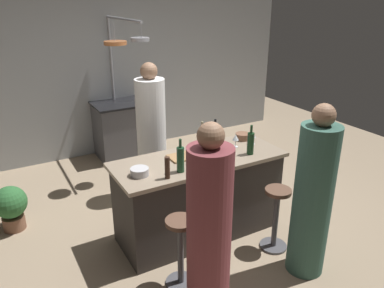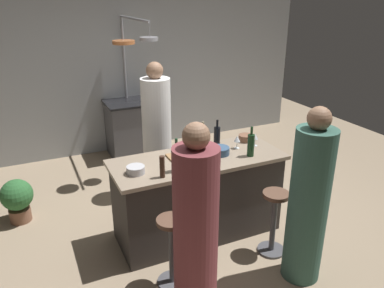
% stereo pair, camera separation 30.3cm
% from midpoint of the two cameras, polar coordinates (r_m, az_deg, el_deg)
% --- Properties ---
extents(ground_plane, '(9.00, 9.00, 0.00)m').
position_cam_midpoint_polar(ground_plane, '(4.33, 2.91, -13.10)').
color(ground_plane, gray).
extents(back_wall, '(6.40, 0.16, 2.60)m').
position_cam_midpoint_polar(back_wall, '(6.33, -9.09, 10.79)').
color(back_wall, '#9EA3A8').
rests_on(back_wall, ground_plane).
extents(kitchen_island, '(1.80, 0.72, 0.90)m').
position_cam_midpoint_polar(kitchen_island, '(4.09, 3.03, -7.88)').
color(kitchen_island, '#332D2B').
rests_on(kitchen_island, ground_plane).
extents(stove_range, '(0.80, 0.64, 0.89)m').
position_cam_midpoint_polar(stove_range, '(6.17, -7.58, 2.39)').
color(stove_range, '#47474C').
rests_on(stove_range, ground_plane).
extents(chef, '(0.36, 0.36, 1.73)m').
position_cam_midpoint_polar(chef, '(4.80, -3.50, 1.30)').
color(chef, white).
rests_on(chef, ground_plane).
extents(bar_stool_left, '(0.28, 0.28, 0.68)m').
position_cam_midpoint_polar(bar_stool_left, '(3.46, -0.46, -15.52)').
color(bar_stool_left, '#4C4C51').
rests_on(bar_stool_left, ground_plane).
extents(guest_left, '(0.35, 0.35, 1.66)m').
position_cam_midpoint_polar(guest_left, '(2.98, 3.55, -13.18)').
color(guest_left, brown).
rests_on(guest_left, ground_plane).
extents(bar_stool_right, '(0.28, 0.28, 0.68)m').
position_cam_midpoint_polar(bar_stool_right, '(3.96, 14.40, -11.02)').
color(bar_stool_right, '#4C4C51').
rests_on(bar_stool_right, ground_plane).
extents(guest_right, '(0.35, 0.35, 1.64)m').
position_cam_midpoint_polar(guest_right, '(3.54, 19.49, -8.53)').
color(guest_right, '#33594C').
rests_on(guest_right, ground_plane).
extents(overhead_pot_rack, '(0.61, 1.34, 2.17)m').
position_cam_midpoint_polar(overhead_pot_rack, '(5.46, -7.59, 12.97)').
color(overhead_pot_rack, gray).
rests_on(overhead_pot_rack, ground_plane).
extents(potted_plant, '(0.36, 0.36, 0.52)m').
position_cam_midpoint_polar(potted_plant, '(4.74, -23.17, -7.53)').
color(potted_plant, brown).
rests_on(potted_plant, ground_plane).
extents(cutting_board, '(0.32, 0.22, 0.02)m').
position_cam_midpoint_polar(cutting_board, '(3.91, 0.90, -1.86)').
color(cutting_board, '#997047').
rests_on(cutting_board, kitchen_island).
extents(pepper_mill, '(0.05, 0.05, 0.21)m').
position_cam_midpoint_polar(pepper_mill, '(3.44, -2.00, -3.49)').
color(pepper_mill, '#382319').
rests_on(pepper_mill, kitchen_island).
extents(wine_bottle_dark, '(0.07, 0.07, 0.29)m').
position_cam_midpoint_polar(wine_bottle_dark, '(4.22, 5.84, 1.29)').
color(wine_bottle_dark, black).
rests_on(wine_bottle_dark, kitchen_island).
extents(wine_bottle_red, '(0.07, 0.07, 0.32)m').
position_cam_midpoint_polar(wine_bottle_red, '(3.96, 11.03, -0.14)').
color(wine_bottle_red, '#143319').
rests_on(wine_bottle_red, kitchen_island).
extents(wine_bottle_white, '(0.07, 0.07, 0.32)m').
position_cam_midpoint_polar(wine_bottle_white, '(4.05, 3.79, 0.71)').
color(wine_bottle_white, gray).
rests_on(wine_bottle_white, kitchen_island).
extents(wine_bottle_green, '(0.07, 0.07, 0.33)m').
position_cam_midpoint_polar(wine_bottle_green, '(3.55, 0.10, -2.25)').
color(wine_bottle_green, '#193D23').
rests_on(wine_bottle_green, kitchen_island).
extents(wine_glass_near_right_guest, '(0.07, 0.07, 0.15)m').
position_cam_midpoint_polar(wine_glass_near_right_guest, '(4.13, 8.90, 0.67)').
color(wine_glass_near_right_guest, silver).
rests_on(wine_glass_near_right_guest, kitchen_island).
extents(wine_glass_near_left_guest, '(0.07, 0.07, 0.15)m').
position_cam_midpoint_polar(wine_glass_near_left_guest, '(3.96, 4.33, -0.09)').
color(wine_glass_near_left_guest, silver).
rests_on(wine_glass_near_left_guest, kitchen_island).
extents(wine_glass_by_chef, '(0.07, 0.07, 0.15)m').
position_cam_midpoint_polar(wine_glass_by_chef, '(4.24, 11.52, 1.01)').
color(wine_glass_by_chef, silver).
rests_on(wine_glass_by_chef, kitchen_island).
extents(mixing_bowl_steel, '(0.17, 0.17, 0.07)m').
position_cam_midpoint_polar(mixing_bowl_steel, '(3.56, -6.07, -3.93)').
color(mixing_bowl_steel, '#B7B7BC').
rests_on(mixing_bowl_steel, kitchen_island).
extents(mixing_bowl_blue, '(0.20, 0.20, 0.08)m').
position_cam_midpoint_polar(mixing_bowl_blue, '(3.98, 6.39, -1.05)').
color(mixing_bowl_blue, '#334C6B').
rests_on(mixing_bowl_blue, kitchen_island).
extents(mixing_bowl_wooden, '(0.17, 0.17, 0.07)m').
position_cam_midpoint_polar(mixing_bowl_wooden, '(4.38, 10.08, 0.88)').
color(mixing_bowl_wooden, brown).
rests_on(mixing_bowl_wooden, kitchen_island).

